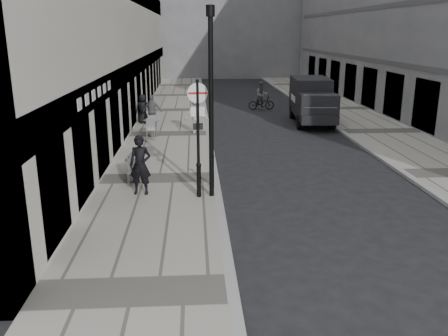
% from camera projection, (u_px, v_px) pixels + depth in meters
% --- Properties ---
extents(sidewalk, '(4.00, 60.00, 0.12)m').
position_uv_depth(sidewalk, '(169.00, 135.00, 24.14)').
color(sidewalk, gray).
rests_on(sidewalk, ground).
extents(far_sidewalk, '(4.00, 60.00, 0.12)m').
position_uv_depth(far_sidewalk, '(380.00, 132.00, 24.80)').
color(far_sidewalk, gray).
rests_on(far_sidewalk, ground).
extents(walking_man, '(0.75, 0.55, 1.90)m').
position_uv_depth(walking_man, '(140.00, 165.00, 14.88)').
color(walking_man, black).
rests_on(walking_man, sidewalk).
extents(sign_post, '(0.62, 0.12, 3.61)m').
position_uv_depth(sign_post, '(198.00, 122.00, 14.55)').
color(sign_post, black).
rests_on(sign_post, sidewalk).
extents(lamppost, '(0.26, 0.26, 5.72)m').
position_uv_depth(lamppost, '(211.00, 95.00, 14.10)').
color(lamppost, black).
rests_on(lamppost, sidewalk).
extents(bollard_near, '(0.14, 0.14, 1.03)m').
position_uv_depth(bollard_near, '(199.00, 181.00, 14.73)').
color(bollard_near, black).
rests_on(bollard_near, sidewalk).
extents(bollard_far, '(0.14, 0.14, 1.02)m').
position_uv_depth(bollard_far, '(212.00, 171.00, 15.77)').
color(bollard_far, black).
rests_on(bollard_far, sidewalk).
extents(panel_van, '(2.42, 5.54, 2.54)m').
position_uv_depth(panel_van, '(312.00, 98.00, 27.09)').
color(panel_van, black).
rests_on(panel_van, ground).
extents(cyclist, '(1.77, 0.70, 1.88)m').
position_uv_depth(cyclist, '(261.00, 99.00, 32.05)').
color(cyclist, black).
rests_on(cyclist, ground).
extents(pedestrian_a, '(1.07, 0.61, 1.72)m').
position_uv_depth(pedestrian_a, '(152.00, 111.00, 25.55)').
color(pedestrian_a, slate).
rests_on(pedestrian_a, sidewalk).
extents(pedestrian_b, '(1.37, 0.95, 1.93)m').
position_uv_depth(pedestrian_b, '(196.00, 114.00, 23.92)').
color(pedestrian_b, '#BDB6AE').
rests_on(pedestrian_b, sidewalk).
extents(pedestrian_c, '(0.83, 0.58, 1.63)m').
position_uv_depth(pedestrian_c, '(143.00, 109.00, 26.64)').
color(pedestrian_c, black).
rests_on(pedestrian_c, sidewalk).
extents(cafe_table_near, '(0.65, 1.47, 0.84)m').
position_uv_depth(cafe_table_near, '(137.00, 163.00, 17.09)').
color(cafe_table_near, silver).
rests_on(cafe_table_near, sidewalk).
extents(cafe_table_mid, '(0.78, 1.77, 1.01)m').
position_uv_depth(cafe_table_mid, '(152.00, 127.00, 23.10)').
color(cafe_table_mid, '#A6A6A8').
rests_on(cafe_table_mid, sidewalk).
extents(cafe_table_far, '(0.68, 1.53, 0.87)m').
position_uv_depth(cafe_table_far, '(135.00, 167.00, 16.47)').
color(cafe_table_far, '#A8A8AA').
rests_on(cafe_table_far, sidewalk).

